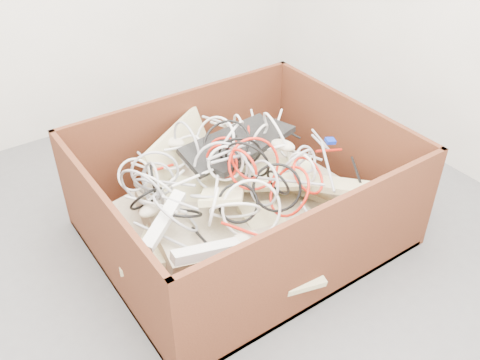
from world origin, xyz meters
TOP-DOWN VIEW (x-y plane):
  - ground at (0.00, 0.00)m, footprint 3.00×3.00m
  - cardboard_box at (0.18, 0.09)m, footprint 1.31×1.09m
  - keyboard_pile at (0.18, 0.09)m, footprint 1.22×1.11m
  - mice_scatter at (0.14, 0.13)m, footprint 0.85×0.77m
  - power_strip_left at (-0.24, -0.02)m, footprint 0.26×0.19m
  - power_strip_right at (-0.19, -0.24)m, footprint 0.28×0.09m
  - vga_plug at (0.68, 0.04)m, footprint 0.06×0.05m
  - cable_tangle at (0.11, 0.10)m, footprint 1.08×0.93m

SIDE VIEW (x-z plane):
  - ground at x=0.00m, z-range 0.00..0.00m
  - cardboard_box at x=0.18m, z-range -0.14..0.40m
  - keyboard_pile at x=0.18m, z-range 0.10..0.47m
  - power_strip_right at x=-0.19m, z-range 0.29..0.38m
  - mice_scatter at x=0.14m, z-range 0.27..0.45m
  - power_strip_left at x=-0.24m, z-range 0.31..0.42m
  - vga_plug at x=0.68m, z-range 0.36..0.39m
  - cable_tangle at x=0.11m, z-range 0.20..0.60m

